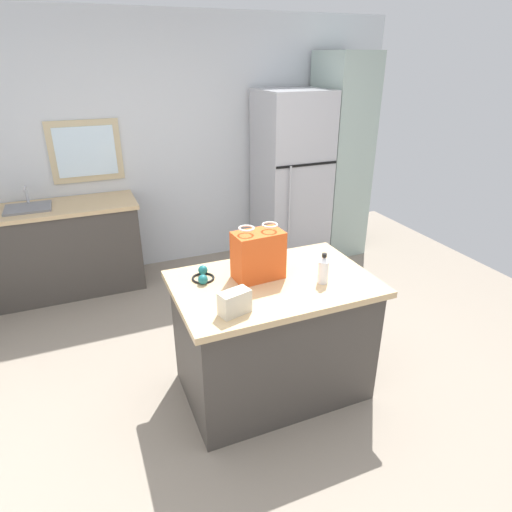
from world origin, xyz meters
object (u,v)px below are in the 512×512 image
kitchen_island (273,336)px  bottle (323,270)px  shopping_bag (258,255)px  ear_defenders (203,276)px  small_box (235,302)px  tall_cabinet (340,157)px  refrigerator (291,178)px

kitchen_island → bottle: bearing=-26.5°
shopping_bag → bottle: shopping_bag is taller
shopping_bag → ear_defenders: (-0.34, 0.12, -0.14)m
kitchen_island → small_box: small_box is taller
kitchen_island → tall_cabinet: bearing=49.0°
shopping_bag → ear_defenders: 0.39m
shopping_bag → ear_defenders: size_ratio=1.87×
tall_cabinet → small_box: bearing=-132.8°
tall_cabinet → kitchen_island: bearing=-131.0°
refrigerator → ear_defenders: refrigerator is taller
kitchen_island → ear_defenders: bearing=154.1°
refrigerator → small_box: refrigerator is taller
refrigerator → small_box: (-1.52, -2.31, -0.00)m
refrigerator → bottle: 2.35m
refrigerator → ear_defenders: 2.41m
tall_cabinet → small_box: tall_cabinet is taller
tall_cabinet → ear_defenders: (-2.19, -1.84, -0.23)m
kitchen_island → small_box: (-0.37, -0.27, 0.50)m
ear_defenders → tall_cabinet: bearing=40.0°
kitchen_island → shopping_bag: size_ratio=3.55×
shopping_bag → small_box: 0.47m
kitchen_island → refrigerator: (1.15, 2.04, 0.50)m
kitchen_island → shopping_bag: shopping_bag is taller
tall_cabinet → small_box: (-2.14, -2.31, -0.18)m
refrigerator → bottle: bearing=-111.8°
refrigerator → tall_cabinet: size_ratio=0.84×
kitchen_island → refrigerator: 2.39m
bottle → ear_defenders: bearing=153.9°
shopping_bag → kitchen_island: bearing=-49.3°
tall_cabinet → ear_defenders: 2.87m
tall_cabinet → shopping_bag: bearing=-133.4°
shopping_bag → refrigerator: bearing=57.9°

